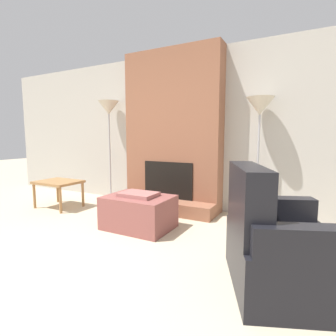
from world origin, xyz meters
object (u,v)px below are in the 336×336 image
at_px(floor_lamp_right, 260,113).
at_px(armchair, 276,250).
at_px(ottoman, 139,212).
at_px(floor_lamp_left, 109,113).
at_px(side_table, 58,184).

bearing_deg(floor_lamp_right, armchair, -75.59).
height_order(ottoman, floor_lamp_left, floor_lamp_left).
bearing_deg(floor_lamp_right, ottoman, -141.75).
relative_size(side_table, floor_lamp_right, 0.41).
distance_m(side_table, floor_lamp_right, 3.42).
distance_m(armchair, side_table, 3.64).
distance_m(ottoman, floor_lamp_left, 2.22).
height_order(ottoman, floor_lamp_right, floor_lamp_right).
xyz_separation_m(armchair, side_table, (-3.54, 0.84, 0.09)).
height_order(side_table, floor_lamp_left, floor_lamp_left).
bearing_deg(armchair, side_table, 54.52).
bearing_deg(side_table, floor_lamp_left, 61.66).
bearing_deg(armchair, ottoman, 48.25).
xyz_separation_m(ottoman, floor_lamp_left, (-1.35, 1.04, 1.41)).
bearing_deg(armchair, floor_lamp_left, 39.66).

